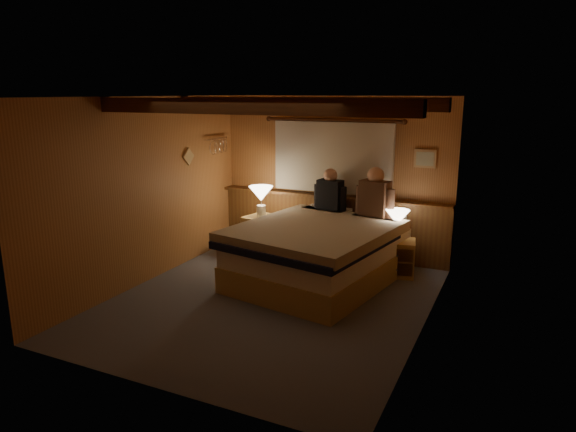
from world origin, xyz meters
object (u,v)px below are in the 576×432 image
Objects in this scene: bed at (319,252)px; nightstand_right at (398,258)px; lamp_right at (397,219)px; person_right at (375,196)px; nightstand_left at (265,236)px; person_left at (330,193)px; lamp_left at (261,196)px; duffel_bag at (237,245)px.

nightstand_right is at bearing 47.41° from bed.
person_right is (-0.35, 0.10, 0.27)m from lamp_right.
nightstand_right is (2.04, 0.01, -0.06)m from nightstand_left.
person_left is at bearing -177.19° from person_right.
bed is at bearing -141.65° from lamp_right.
nightstand_right is at bearing -4.48° from person_left.
nightstand_left is at bearing -179.71° from lamp_right.
person_right is (0.71, -0.13, 0.03)m from person_left.
nightstand_left is 1.38× the size of lamp_left.
person_left is (1.00, 0.26, 0.08)m from lamp_left.
lamp_right is 0.45m from person_right.
lamp_left is 2.06m from lamp_right.
nightstand_right is (0.89, 0.68, -0.16)m from bed.
bed is at bearing -110.27° from person_right.
bed reaches higher than duffel_bag.
nightstand_left is at bearing 31.74° from duffel_bag.
duffel_bag is at bearing 171.88° from bed.
lamp_right reaches higher than bed.
person_left is at bearing 111.97° from bed.
bed is at bearing -70.77° from person_left.
nightstand_left is 1.83m from person_right.
lamp_left reaches higher than bed.
person_right is at bearing 17.14° from duffel_bag.
nightstand_left is (-1.15, 0.67, -0.10)m from bed.
duffel_bag is (-2.44, -0.17, -0.09)m from nightstand_right.
nightstand_left is 0.91× the size of person_right.
duffel_bag is at bearing -156.41° from person_left.
bed is 4.59× the size of duffel_bag.
bed is 1.65m from duffel_bag.
lamp_left is 0.87m from duffel_bag.
person_left is 0.89× the size of person_right.
person_left is (0.96, 0.24, 0.72)m from nightstand_left.
nightstand_left reaches higher than nightstand_right.
lamp_left is (-0.04, -0.02, 0.64)m from nightstand_left.
lamp_right reaches higher than nightstand_left.
lamp_left is 1.11× the size of lamp_right.
nightstand_right is 2.20m from lamp_left.
lamp_right is at bearing 0.97° from lamp_left.
duffel_bag is at bearing -145.94° from nightstand_left.
nightstand_left is 1.54× the size of lamp_right.
person_right is at bearing 4.47° from lamp_left.
person_right is (1.71, 0.13, 0.11)m from lamp_left.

